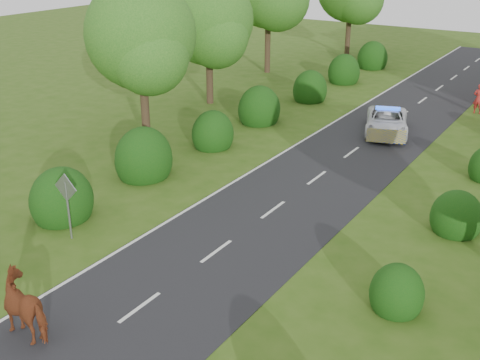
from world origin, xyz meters
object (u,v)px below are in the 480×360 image
Objects in this scene: cow at (30,309)px; road_sign at (67,197)px; pedestrian_red at (479,99)px; police_van at (387,121)px.

road_sign is at bearing -145.42° from cow.
cow is 29.75m from pedestrian_red.
police_van is at bearing 173.14° from cow.
road_sign is 26.28m from pedestrian_red.
road_sign is 5.59m from cow.
cow is at bearing -53.88° from road_sign.
police_van is 2.85× the size of pedestrian_red.
cow reaches higher than police_van.
police_van is (5.34, 18.03, -0.99)m from road_sign.
pedestrian_red is (5.45, 29.25, 0.17)m from cow.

